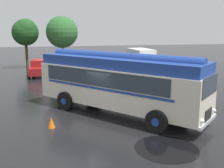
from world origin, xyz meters
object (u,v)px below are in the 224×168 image
object	(u,v)px
box_van	(143,60)
car_mid_left	(68,67)
traffic_cone	(51,122)
vintage_bus	(118,81)
car_far_right	(118,66)
car_mid_right	(93,67)
car_near_left	(40,68)

from	to	relation	value
box_van	car_mid_left	bearing A→B (deg)	-177.85
box_van	traffic_cone	distance (m)	18.21
box_van	traffic_cone	size ratio (longest dim) A/B	10.71
vintage_bus	box_van	bearing A→B (deg)	65.30
car_mid_left	box_van	bearing A→B (deg)	2.15
car_far_right	car_mid_left	bearing A→B (deg)	178.40
car_mid_right	box_van	distance (m)	5.82
vintage_bus	car_near_left	size ratio (longest dim) A/B	2.14
car_mid_right	traffic_cone	size ratio (longest dim) A/B	8.00
car_mid_right	car_far_right	size ratio (longest dim) A/B	1.04
car_mid_left	box_van	xyz separation A→B (m)	(8.36, 0.31, 0.52)
car_near_left	box_van	bearing A→B (deg)	0.72
car_near_left	car_mid_right	distance (m)	5.49
car_far_right	traffic_cone	bearing A→B (deg)	-115.30
car_mid_left	box_van	size ratio (longest dim) A/B	0.75
box_van	car_mid_right	bearing A→B (deg)	-172.05
car_mid_right	car_mid_left	bearing A→B (deg)	169.49
box_van	vintage_bus	bearing A→B (deg)	-114.70
car_mid_left	car_mid_right	distance (m)	2.67
car_far_right	box_van	xyz separation A→B (m)	(3.06, 0.46, 0.52)
car_mid_left	car_mid_right	xyz separation A→B (m)	(2.63, -0.49, 0.00)
car_mid_right	car_far_right	world-z (taller)	same
car_mid_right	traffic_cone	xyz separation A→B (m)	(-4.28, -14.37, -0.57)
car_mid_left	car_mid_right	bearing A→B (deg)	-10.51
car_mid_right	car_far_right	xyz separation A→B (m)	(2.67, 0.34, 0.00)
vintage_bus	car_far_right	world-z (taller)	vintage_bus
car_far_right	traffic_cone	xyz separation A→B (m)	(-6.95, -14.71, -0.57)
car_mid_left	car_far_right	size ratio (longest dim) A/B	1.04
car_mid_right	box_van	bearing A→B (deg)	7.95
vintage_bus	car_mid_left	world-z (taller)	vintage_bus
car_mid_left	car_mid_right	world-z (taller)	same
car_far_right	vintage_bus	bearing A→B (deg)	-103.76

